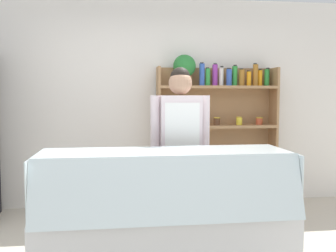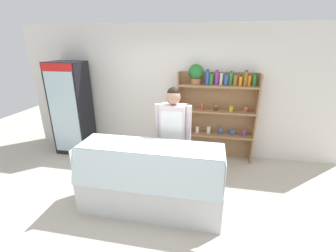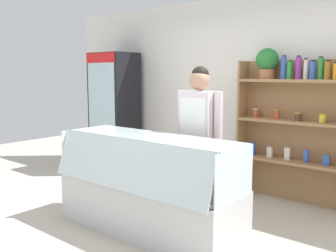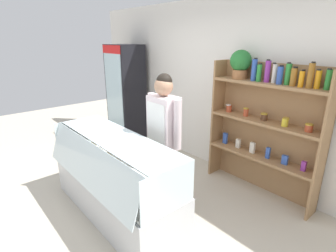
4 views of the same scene
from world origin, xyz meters
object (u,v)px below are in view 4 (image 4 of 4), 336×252
(drinks_fridge, at_px, (126,93))
(shelving_unit, at_px, (262,114))
(deli_display_case, at_px, (115,190))
(shop_clerk, at_px, (164,130))

(drinks_fridge, relative_size, shelving_unit, 1.01)
(shelving_unit, distance_m, deli_display_case, 2.16)
(drinks_fridge, relative_size, deli_display_case, 0.98)
(drinks_fridge, xyz_separation_m, shop_clerk, (2.41, -0.98, 0.03))
(drinks_fridge, xyz_separation_m, shelving_unit, (3.03, 0.23, 0.14))
(shelving_unit, relative_size, deli_display_case, 0.97)
(shop_clerk, bearing_deg, deli_display_case, -110.56)
(shelving_unit, relative_size, shop_clerk, 1.14)
(drinks_fridge, bearing_deg, deli_display_case, -35.91)
(shelving_unit, xyz_separation_m, deli_display_case, (-0.84, -1.81, -0.82))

